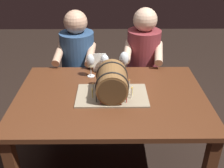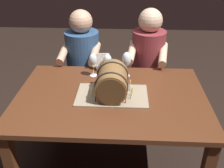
{
  "view_description": "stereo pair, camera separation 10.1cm",
  "coord_description": "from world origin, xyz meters",
  "px_view_note": "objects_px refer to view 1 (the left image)",
  "views": [
    {
      "loc": [
        -0.01,
        -1.66,
        1.76
      ],
      "look_at": [
        0.01,
        -0.01,
        0.85
      ],
      "focal_mm": 42.65,
      "sensor_mm": 36.0,
      "label": 1
    },
    {
      "loc": [
        0.1,
        -1.66,
        1.76
      ],
      "look_at": [
        0.01,
        -0.01,
        0.85
      ],
      "focal_mm": 42.65,
      "sensor_mm": 36.0,
      "label": 2
    }
  ],
  "objects_px": {
    "wine_glass_white": "(90,62)",
    "wine_glass_amber": "(105,61)",
    "menu_card": "(100,62)",
    "barrel_cake": "(112,83)",
    "person_seated_right": "(142,74)",
    "wine_glass_empty": "(124,59)",
    "person_seated_left": "(79,75)",
    "dining_table": "(111,107)"
  },
  "relations": [
    {
      "from": "barrel_cake",
      "to": "person_seated_right",
      "type": "bearing_deg",
      "value": 67.06
    },
    {
      "from": "wine_glass_amber",
      "to": "menu_card",
      "type": "distance_m",
      "value": 0.07
    },
    {
      "from": "wine_glass_white",
      "to": "menu_card",
      "type": "distance_m",
      "value": 0.13
    },
    {
      "from": "dining_table",
      "to": "person_seated_left",
      "type": "height_order",
      "value": "person_seated_left"
    },
    {
      "from": "wine_glass_empty",
      "to": "person_seated_left",
      "type": "bearing_deg",
      "value": 137.01
    },
    {
      "from": "menu_card",
      "to": "person_seated_left",
      "type": "xyz_separation_m",
      "value": [
        -0.22,
        0.31,
        -0.28
      ]
    },
    {
      "from": "barrel_cake",
      "to": "person_seated_left",
      "type": "distance_m",
      "value": 0.85
    },
    {
      "from": "dining_table",
      "to": "barrel_cake",
      "type": "relative_size",
      "value": 2.7
    },
    {
      "from": "barrel_cake",
      "to": "wine_glass_empty",
      "type": "relative_size",
      "value": 2.44
    },
    {
      "from": "menu_card",
      "to": "person_seated_right",
      "type": "relative_size",
      "value": 0.13
    },
    {
      "from": "wine_glass_empty",
      "to": "person_seated_right",
      "type": "height_order",
      "value": "person_seated_right"
    },
    {
      "from": "person_seated_right",
      "to": "barrel_cake",
      "type": "bearing_deg",
      "value": -112.94
    },
    {
      "from": "dining_table",
      "to": "menu_card",
      "type": "relative_size",
      "value": 8.69
    },
    {
      "from": "wine_glass_amber",
      "to": "wine_glass_empty",
      "type": "xyz_separation_m",
      "value": [
        0.16,
        -0.05,
        0.03
      ]
    },
    {
      "from": "wine_glass_white",
      "to": "wine_glass_empty",
      "type": "xyz_separation_m",
      "value": [
        0.27,
        0.01,
        0.01
      ]
    },
    {
      "from": "wine_glass_empty",
      "to": "wine_glass_white",
      "type": "bearing_deg",
      "value": -177.87
    },
    {
      "from": "menu_card",
      "to": "person_seated_right",
      "type": "xyz_separation_m",
      "value": [
        0.41,
        0.31,
        -0.27
      ]
    },
    {
      "from": "dining_table",
      "to": "wine_glass_empty",
      "type": "relative_size",
      "value": 6.6
    },
    {
      "from": "dining_table",
      "to": "barrel_cake",
      "type": "xyz_separation_m",
      "value": [
        0.01,
        -0.01,
        0.21
      ]
    },
    {
      "from": "dining_table",
      "to": "wine_glass_empty",
      "type": "distance_m",
      "value": 0.42
    },
    {
      "from": "dining_table",
      "to": "wine_glass_white",
      "type": "relative_size",
      "value": 7.08
    },
    {
      "from": "barrel_cake",
      "to": "person_seated_right",
      "type": "height_order",
      "value": "person_seated_right"
    },
    {
      "from": "wine_glass_empty",
      "to": "person_seated_left",
      "type": "xyz_separation_m",
      "value": [
        -0.43,
        0.4,
        -0.35
      ]
    },
    {
      "from": "wine_glass_amber",
      "to": "menu_card",
      "type": "xyz_separation_m",
      "value": [
        -0.04,
        0.04,
        -0.03
      ]
    },
    {
      "from": "barrel_cake",
      "to": "person_seated_right",
      "type": "distance_m",
      "value": 0.84
    },
    {
      "from": "dining_table",
      "to": "wine_glass_amber",
      "type": "xyz_separation_m",
      "value": [
        -0.05,
        0.36,
        0.22
      ]
    },
    {
      "from": "wine_glass_white",
      "to": "wine_glass_amber",
      "type": "xyz_separation_m",
      "value": [
        0.11,
        0.06,
        -0.02
      ]
    },
    {
      "from": "person_seated_left",
      "to": "wine_glass_white",
      "type": "bearing_deg",
      "value": -69.44
    },
    {
      "from": "menu_card",
      "to": "person_seated_left",
      "type": "distance_m",
      "value": 0.47
    },
    {
      "from": "barrel_cake",
      "to": "person_seated_left",
      "type": "bearing_deg",
      "value": 114.1
    },
    {
      "from": "wine_glass_white",
      "to": "dining_table",
      "type": "bearing_deg",
      "value": -62.17
    },
    {
      "from": "wine_glass_amber",
      "to": "dining_table",
      "type": "bearing_deg",
      "value": -82.29
    },
    {
      "from": "wine_glass_empty",
      "to": "barrel_cake",
      "type": "bearing_deg",
      "value": -107.13
    },
    {
      "from": "barrel_cake",
      "to": "person_seated_left",
      "type": "height_order",
      "value": "person_seated_left"
    },
    {
      "from": "wine_glass_amber",
      "to": "person_seated_right",
      "type": "height_order",
      "value": "person_seated_right"
    },
    {
      "from": "person_seated_left",
      "to": "person_seated_right",
      "type": "distance_m",
      "value": 0.63
    },
    {
      "from": "wine_glass_amber",
      "to": "person_seated_right",
      "type": "bearing_deg",
      "value": 43.95
    },
    {
      "from": "wine_glass_white",
      "to": "wine_glass_amber",
      "type": "distance_m",
      "value": 0.13
    },
    {
      "from": "person_seated_left",
      "to": "dining_table",
      "type": "bearing_deg",
      "value": -66.2
    },
    {
      "from": "barrel_cake",
      "to": "wine_glass_amber",
      "type": "xyz_separation_m",
      "value": [
        -0.06,
        0.37,
        0.01
      ]
    },
    {
      "from": "barrel_cake",
      "to": "wine_glass_empty",
      "type": "bearing_deg",
      "value": 72.87
    },
    {
      "from": "wine_glass_amber",
      "to": "menu_card",
      "type": "bearing_deg",
      "value": 135.53
    }
  ]
}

